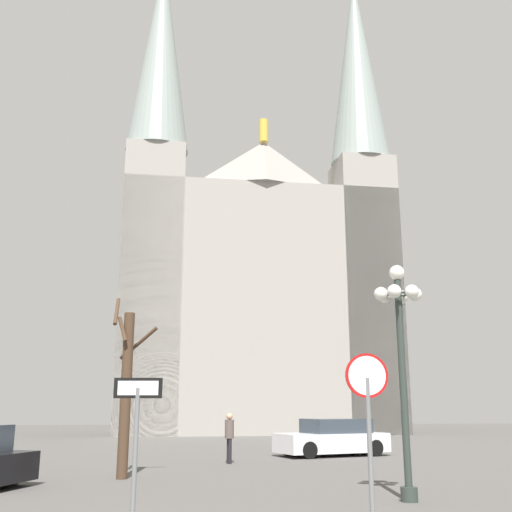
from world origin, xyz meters
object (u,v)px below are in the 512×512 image
cathedral (257,273)px  one_way_arrow_sign (136,435)px  stop_sign (368,406)px  parked_car_near_white (333,438)px  street_lamp (401,339)px  bare_tree (126,388)px  pedestrian_walking (229,433)px

cathedral → one_way_arrow_sign: (-5.39, -36.87, -10.42)m
stop_sign → parked_car_near_white: stop_sign is taller
cathedral → stop_sign: 37.50m
stop_sign → street_lamp: size_ratio=0.55×
cathedral → bare_tree: 30.35m
one_way_arrow_sign → parked_car_near_white: (6.42, 15.99, -0.88)m
street_lamp → bare_tree: street_lamp is taller
stop_sign → parked_car_near_white: (2.74, 15.22, -1.29)m
pedestrian_walking → stop_sign: bearing=-82.5°
pedestrian_walking → one_way_arrow_sign: bearing=-99.0°
stop_sign → one_way_arrow_sign: bearing=-168.1°
stop_sign → pedestrian_walking: size_ratio=1.65×
one_way_arrow_sign → bare_tree: (-1.14, 8.80, 0.90)m
pedestrian_walking → street_lamp: bearing=-69.6°
one_way_arrow_sign → bare_tree: bare_tree is taller
stop_sign → bare_tree: bare_tree is taller
bare_tree → cathedral: bearing=76.9°
parked_car_near_white → one_way_arrow_sign: bearing=-111.9°
one_way_arrow_sign → pedestrian_walking: size_ratio=1.39×
parked_car_near_white → pedestrian_walking: size_ratio=2.80×
one_way_arrow_sign → parked_car_near_white: size_ratio=0.50×
street_lamp → bare_tree: (-6.54, 4.74, -0.97)m
one_way_arrow_sign → street_lamp: (5.41, 4.06, 1.87)m
street_lamp → stop_sign: bearing=-117.8°
bare_tree → pedestrian_walking: (3.21, 4.24, -1.42)m
stop_sign → parked_car_near_white: 15.51m
street_lamp → bare_tree: bearing=144.1°
cathedral → street_lamp: size_ratio=7.51×
pedestrian_walking → parked_car_near_white: bearing=34.1°
parked_car_near_white → pedestrian_walking: bearing=-145.9°
street_lamp → bare_tree: size_ratio=1.00×
cathedral → bare_tree: (-6.52, -28.07, -9.52)m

